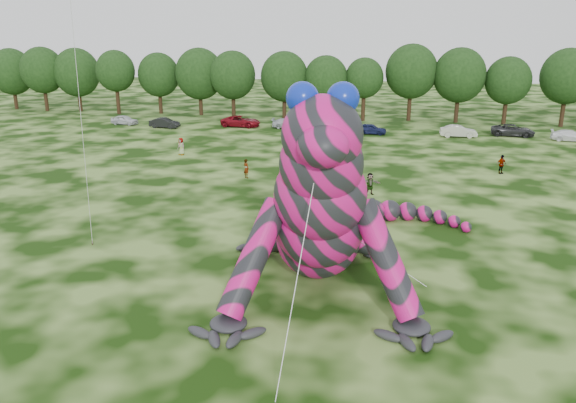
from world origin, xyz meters
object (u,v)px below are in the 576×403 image
(tree_5, at_px, (200,82))
(car_2, at_px, (241,121))
(tree_1, at_px, (44,79))
(tree_2, at_px, (78,80))
(tree_3, at_px, (116,82))
(spectator_5, at_px, (370,184))
(tree_8, at_px, (326,88))
(tree_7, at_px, (284,85))
(spectator_0, at_px, (246,169))
(tree_10, at_px, (411,83))
(tree_4, at_px, (159,83))
(car_5, at_px, (458,131))
(tree_0, at_px, (13,79))
(car_3, at_px, (289,123))
(car_7, at_px, (571,136))
(spectator_4, at_px, (181,146))
(tree_6, at_px, (233,85))
(car_6, at_px, (513,130))
(car_1, at_px, (165,123))
(tree_11, at_px, (459,85))
(spectator_3, at_px, (501,164))
(inflatable_gecko, at_px, (318,175))
(tree_9, at_px, (364,89))
(tree_13, at_px, (566,88))
(tree_12, at_px, (507,91))
(car_0, at_px, (125,120))
(car_4, at_px, (371,129))

(tree_5, distance_m, car_2, 13.28)
(tree_1, bearing_deg, tree_2, 7.58)
(tree_3, relative_size, spectator_5, 5.39)
(tree_2, relative_size, tree_3, 1.02)
(tree_5, relative_size, tree_8, 1.10)
(tree_5, xyz_separation_m, tree_7, (13.04, -1.63, -0.16))
(tree_3, distance_m, spectator_5, 53.93)
(tree_1, distance_m, spectator_0, 53.83)
(spectator_0, bearing_deg, tree_10, -71.97)
(tree_4, height_order, car_5, tree_4)
(tree_0, bearing_deg, tree_4, -1.20)
(car_3, bearing_deg, car_2, 85.30)
(tree_8, distance_m, car_7, 31.68)
(spectator_4, bearing_deg, tree_6, 117.98)
(car_3, xyz_separation_m, car_7, (33.57, -2.74, -0.00))
(tree_0, height_order, car_6, tree_0)
(tree_10, relative_size, car_1, 2.66)
(tree_11, bearing_deg, spectator_0, -121.20)
(spectator_3, bearing_deg, inflatable_gecko, -152.63)
(inflatable_gecko, xyz_separation_m, tree_0, (-56.09, 53.40, -0.48))
(car_2, bearing_deg, car_6, -85.13)
(car_1, bearing_deg, spectator_3, -108.48)
(car_3, xyz_separation_m, spectator_3, (23.04, -20.09, 0.23))
(car_3, bearing_deg, tree_0, 72.10)
(tree_4, height_order, tree_9, tree_4)
(tree_6, relative_size, car_7, 2.21)
(spectator_4, bearing_deg, tree_3, 152.09)
(car_5, bearing_deg, tree_8, 58.28)
(tree_4, relative_size, car_1, 2.29)
(tree_6, relative_size, tree_9, 1.09)
(tree_13, relative_size, car_3, 2.34)
(tree_8, bearing_deg, tree_10, 7.81)
(tree_4, bearing_deg, car_7, -12.34)
(tree_5, relative_size, tree_6, 1.03)
(inflatable_gecko, distance_m, tree_12, 55.10)
(car_0, xyz_separation_m, spectator_0, (23.29, -24.34, 0.19))
(tree_1, bearing_deg, tree_5, 0.87)
(car_1, distance_m, car_7, 49.52)
(tree_0, bearing_deg, spectator_0, -36.79)
(spectator_0, bearing_deg, tree_8, -54.33)
(car_3, xyz_separation_m, spectator_4, (-7.90, -17.89, 0.26))
(spectator_0, bearing_deg, car_3, -47.15)
(tree_5, bearing_deg, tree_8, -4.39)
(car_5, bearing_deg, car_7, -92.23)
(tree_8, relative_size, car_5, 2.09)
(tree_2, bearing_deg, tree_1, -172.42)
(tree_12, relative_size, car_3, 2.07)
(tree_6, bearing_deg, spectator_0, -72.38)
(tree_1, xyz_separation_m, car_4, (50.97, -11.13, -4.25))
(tree_3, xyz_separation_m, tree_11, (49.50, 1.13, 0.31))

